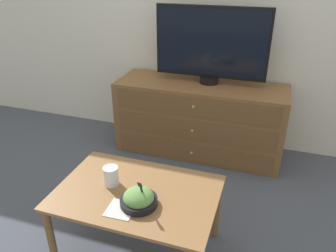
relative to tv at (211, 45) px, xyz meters
name	(u,v)px	position (x,y,z in m)	size (l,w,h in m)	color
ground_plane	(193,135)	(-0.18, 0.21, -1.01)	(12.00, 12.00, 0.00)	#474C56
wall_back	(199,4)	(-0.18, 0.24, 0.29)	(12.00, 0.05, 2.60)	silver
dresser	(199,119)	(-0.06, -0.07, -0.67)	(1.51, 0.52, 0.67)	brown
tv	(211,45)	(0.00, 0.00, 0.00)	(0.97, 0.17, 0.65)	black
coffee_table	(137,200)	(-0.12, -1.38, -0.61)	(0.93, 0.62, 0.46)	olive
takeout_bowl	(139,199)	(-0.06, -1.48, -0.51)	(0.20, 0.20, 0.17)	black
drink_cup	(111,177)	(-0.29, -1.36, -0.50)	(0.09, 0.09, 0.12)	#9E6638
napkin	(121,209)	(-0.14, -1.55, -0.55)	(0.15, 0.15, 0.00)	silver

